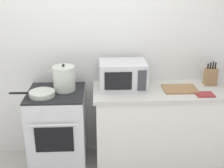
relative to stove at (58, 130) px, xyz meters
name	(u,v)px	position (x,y,z in m)	size (l,w,h in m)	color
back_wall	(115,52)	(0.65, 0.37, 0.79)	(4.40, 0.10, 2.50)	silver
lower_cabinet_right	(169,128)	(1.25, 0.02, -0.02)	(1.64, 0.56, 0.88)	white
countertop_right	(171,91)	(1.25, 0.02, 0.44)	(1.70, 0.60, 0.04)	beige
stove	(58,130)	(0.00, 0.00, 0.00)	(0.60, 0.64, 0.92)	silver
stock_pot	(64,78)	(0.09, 0.06, 0.59)	(0.32, 0.24, 0.29)	beige
frying_pan	(41,94)	(-0.13, -0.10, 0.48)	(0.46, 0.26, 0.05)	beige
microwave	(123,75)	(0.72, 0.08, 0.61)	(0.50, 0.37, 0.30)	silver
cutting_board	(180,89)	(1.34, 0.00, 0.47)	(0.36, 0.26, 0.02)	#997047
knife_block	(210,76)	(1.71, 0.14, 0.56)	(0.13, 0.10, 0.27)	#997047
oven_mitt	(205,94)	(1.55, -0.16, 0.47)	(0.18, 0.14, 0.02)	#993333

